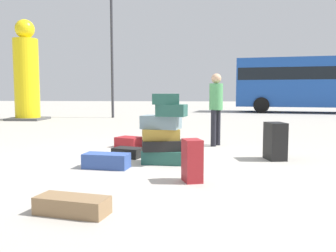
{
  "coord_description": "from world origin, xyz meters",
  "views": [
    {
      "loc": [
        0.83,
        -6.17,
        1.21
      ],
      "look_at": [
        0.28,
        0.47,
        0.57
      ],
      "focal_mm": 38.48,
      "sensor_mm": 36.0,
      "label": 1
    }
  ],
  "objects_px": {
    "suitcase_navy_behind_tower": "(106,161)",
    "suitcase_brown_foreground_near": "(72,205)",
    "yellow_dummy_statue": "(26,76)",
    "suitcase_tower": "(164,135)",
    "person_bearded_onlooker": "(216,103)",
    "parked_bus": "(310,81)",
    "suitcase_black_upright_blue": "(128,153)",
    "suitcase_black_left_side": "(275,141)",
    "suitcase_maroon_foreground_far": "(192,161)",
    "lamp_post": "(112,32)",
    "suitcase_maroon_right_side": "(129,142)",
    "suitcase_charcoal_white_trunk": "(156,133)"
  },
  "relations": [
    {
      "from": "suitcase_charcoal_white_trunk",
      "to": "suitcase_brown_foreground_near",
      "type": "xyz_separation_m",
      "value": [
        -0.34,
        -4.28,
        -0.24
      ]
    },
    {
      "from": "suitcase_black_upright_blue",
      "to": "lamp_post",
      "type": "height_order",
      "value": "lamp_post"
    },
    {
      "from": "suitcase_black_upright_blue",
      "to": "suitcase_black_left_side",
      "type": "relative_size",
      "value": 0.79
    },
    {
      "from": "suitcase_tower",
      "to": "suitcase_maroon_foreground_far",
      "type": "bearing_deg",
      "value": -67.58
    },
    {
      "from": "suitcase_black_upright_blue",
      "to": "suitcase_black_left_side",
      "type": "height_order",
      "value": "suitcase_black_left_side"
    },
    {
      "from": "yellow_dummy_statue",
      "to": "lamp_post",
      "type": "height_order",
      "value": "lamp_post"
    },
    {
      "from": "suitcase_navy_behind_tower",
      "to": "suitcase_black_upright_blue",
      "type": "distance_m",
      "value": 0.98
    },
    {
      "from": "suitcase_tower",
      "to": "suitcase_black_upright_blue",
      "type": "xyz_separation_m",
      "value": [
        -0.71,
        0.5,
        -0.4
      ]
    },
    {
      "from": "suitcase_maroon_right_side",
      "to": "suitcase_brown_foreground_near",
      "type": "xyz_separation_m",
      "value": [
        0.27,
        -4.35,
        -0.02
      ]
    },
    {
      "from": "suitcase_maroon_foreground_far",
      "to": "yellow_dummy_statue",
      "type": "bearing_deg",
      "value": 107.44
    },
    {
      "from": "suitcase_brown_foreground_near",
      "to": "yellow_dummy_statue",
      "type": "bearing_deg",
      "value": 129.38
    },
    {
      "from": "suitcase_black_left_side",
      "to": "yellow_dummy_statue",
      "type": "relative_size",
      "value": 0.16
    },
    {
      "from": "suitcase_navy_behind_tower",
      "to": "suitcase_tower",
      "type": "bearing_deg",
      "value": 35.37
    },
    {
      "from": "suitcase_black_left_side",
      "to": "suitcase_brown_foreground_near",
      "type": "relative_size",
      "value": 0.92
    },
    {
      "from": "suitcase_tower",
      "to": "parked_bus",
      "type": "relative_size",
      "value": 0.14
    },
    {
      "from": "parked_bus",
      "to": "suitcase_navy_behind_tower",
      "type": "bearing_deg",
      "value": -105.4
    },
    {
      "from": "yellow_dummy_statue",
      "to": "lamp_post",
      "type": "xyz_separation_m",
      "value": [
        3.35,
        1.6,
        2.03
      ]
    },
    {
      "from": "suitcase_black_upright_blue",
      "to": "yellow_dummy_statue",
      "type": "bearing_deg",
      "value": 145.14
    },
    {
      "from": "suitcase_maroon_foreground_far",
      "to": "suitcase_black_left_side",
      "type": "height_order",
      "value": "suitcase_black_left_side"
    },
    {
      "from": "yellow_dummy_statue",
      "to": "suitcase_navy_behind_tower",
      "type": "bearing_deg",
      "value": -58.01
    },
    {
      "from": "suitcase_navy_behind_tower",
      "to": "suitcase_maroon_right_side",
      "type": "height_order",
      "value": "suitcase_navy_behind_tower"
    },
    {
      "from": "suitcase_maroon_foreground_far",
      "to": "person_bearded_onlooker",
      "type": "bearing_deg",
      "value": 63.84
    },
    {
      "from": "suitcase_tower",
      "to": "person_bearded_onlooker",
      "type": "xyz_separation_m",
      "value": [
        0.97,
        2.09,
        0.48
      ]
    },
    {
      "from": "suitcase_maroon_foreground_far",
      "to": "person_bearded_onlooker",
      "type": "distance_m",
      "value": 3.41
    },
    {
      "from": "yellow_dummy_statue",
      "to": "suitcase_tower",
      "type": "bearing_deg",
      "value": -52.97
    },
    {
      "from": "person_bearded_onlooker",
      "to": "suitcase_black_left_side",
      "type": "bearing_deg",
      "value": 60.31
    },
    {
      "from": "suitcase_black_left_side",
      "to": "lamp_post",
      "type": "distance_m",
      "value": 11.95
    },
    {
      "from": "suitcase_maroon_foreground_far",
      "to": "suitcase_maroon_right_side",
      "type": "height_order",
      "value": "suitcase_maroon_foreground_far"
    },
    {
      "from": "suitcase_navy_behind_tower",
      "to": "lamp_post",
      "type": "relative_size",
      "value": 0.12
    },
    {
      "from": "suitcase_maroon_right_side",
      "to": "person_bearded_onlooker",
      "type": "relative_size",
      "value": 0.32
    },
    {
      "from": "suitcase_navy_behind_tower",
      "to": "suitcase_brown_foreground_near",
      "type": "height_order",
      "value": "suitcase_navy_behind_tower"
    },
    {
      "from": "person_bearded_onlooker",
      "to": "lamp_post",
      "type": "bearing_deg",
      "value": -123.81
    },
    {
      "from": "suitcase_navy_behind_tower",
      "to": "person_bearded_onlooker",
      "type": "height_order",
      "value": "person_bearded_onlooker"
    },
    {
      "from": "suitcase_navy_behind_tower",
      "to": "suitcase_charcoal_white_trunk",
      "type": "height_order",
      "value": "suitcase_charcoal_white_trunk"
    },
    {
      "from": "suitcase_maroon_right_side",
      "to": "parked_bus",
      "type": "relative_size",
      "value": 0.06
    },
    {
      "from": "suitcase_navy_behind_tower",
      "to": "lamp_post",
      "type": "xyz_separation_m",
      "value": [
        -2.54,
        11.02,
        3.81
      ]
    },
    {
      "from": "person_bearded_onlooker",
      "to": "parked_bus",
      "type": "bearing_deg",
      "value": -175.22
    },
    {
      "from": "suitcase_black_left_side",
      "to": "suitcase_brown_foreground_near",
      "type": "distance_m",
      "value": 4.06
    },
    {
      "from": "suitcase_navy_behind_tower",
      "to": "suitcase_charcoal_white_trunk",
      "type": "relative_size",
      "value": 1.07
    },
    {
      "from": "suitcase_tower",
      "to": "suitcase_charcoal_white_trunk",
      "type": "bearing_deg",
      "value": 100.79
    },
    {
      "from": "suitcase_navy_behind_tower",
      "to": "lamp_post",
      "type": "distance_m",
      "value": 11.93
    },
    {
      "from": "yellow_dummy_statue",
      "to": "parked_bus",
      "type": "bearing_deg",
      "value": 26.09
    },
    {
      "from": "suitcase_black_upright_blue",
      "to": "parked_bus",
      "type": "bearing_deg",
      "value": 82.54
    },
    {
      "from": "suitcase_black_left_side",
      "to": "suitcase_brown_foreground_near",
      "type": "height_order",
      "value": "suitcase_black_left_side"
    },
    {
      "from": "suitcase_brown_foreground_near",
      "to": "parked_bus",
      "type": "distance_m",
      "value": 19.96
    },
    {
      "from": "suitcase_tower",
      "to": "suitcase_black_left_side",
      "type": "xyz_separation_m",
      "value": [
        1.95,
        0.49,
        -0.15
      ]
    },
    {
      "from": "suitcase_black_left_side",
      "to": "parked_bus",
      "type": "height_order",
      "value": "parked_bus"
    },
    {
      "from": "suitcase_tower",
      "to": "person_bearded_onlooker",
      "type": "bearing_deg",
      "value": 65.04
    },
    {
      "from": "suitcase_black_left_side",
      "to": "suitcase_black_upright_blue",
      "type": "bearing_deg",
      "value": 168.59
    },
    {
      "from": "suitcase_charcoal_white_trunk",
      "to": "suitcase_black_upright_blue",
      "type": "bearing_deg",
      "value": -127.73
    }
  ]
}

